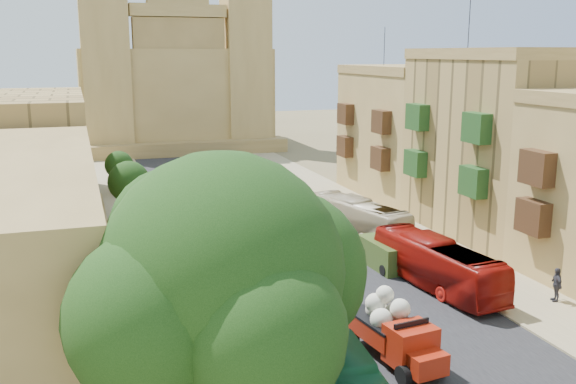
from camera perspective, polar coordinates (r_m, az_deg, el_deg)
road_surface at (r=49.17m, az=-1.47°, el=-3.61°), size 14.00×140.00×0.01m
sidewalk_east at (r=52.61m, az=8.50°, el=-2.69°), size 5.00×140.00×0.01m
sidewalk_west at (r=47.42m, az=-12.55°, el=-4.51°), size 5.00×140.00×0.01m
kerb_east at (r=51.54m, az=6.01°, el=-2.87°), size 0.25×140.00×0.12m
kerb_west at (r=47.69m, az=-9.56°, el=-4.22°), size 0.25×140.00×0.12m
townhouse_c at (r=50.42m, az=17.91°, el=4.21°), size 9.00×14.00×17.40m
townhouse_d at (r=62.26m, az=10.28°, el=5.34°), size 9.00×14.00×15.90m
west_wall at (r=37.47m, az=-15.60°, el=-7.78°), size 1.00×40.00×1.80m
west_building_mid at (r=60.04m, az=-22.29°, el=3.25°), size 10.00×22.00×10.00m
church at (r=94.97m, az=-10.16°, el=9.69°), size 28.00×22.50×36.30m
ficus_tree at (r=21.04m, az=-5.58°, el=-7.95°), size 10.49×9.65×10.49m
street_tree_a at (r=29.28m, az=-10.13°, el=-7.82°), size 3.39×3.39×5.22m
street_tree_b at (r=40.69m, az=-12.60°, el=-2.17°), size 3.42×3.42×5.26m
street_tree_c at (r=52.39m, az=-13.96°, el=0.86°), size 3.33×3.33×5.12m
street_tree_d at (r=64.28m, az=-14.79°, el=2.31°), size 2.73×2.73×4.20m
red_truck at (r=29.47m, az=9.44°, el=-12.03°), size 2.78×5.69×3.21m
olive_pickup at (r=41.64m, az=8.54°, el=-5.51°), size 2.07×4.24×1.72m
bus_green_north at (r=25.10m, az=3.26°, el=-15.93°), size 3.89×11.71×3.20m
bus_red_east at (r=38.53m, az=13.06°, el=-6.25°), size 3.42×10.44×2.85m
bus_cream_east at (r=48.24m, az=6.29°, el=-2.30°), size 4.53×10.22×2.77m
car_blue_a at (r=39.87m, az=1.23°, el=-6.58°), size 1.66×3.49×1.15m
car_white_a at (r=43.92m, az=-0.05°, el=-4.71°), size 1.86×3.99×1.27m
car_cream at (r=49.55m, az=0.79°, el=-2.77°), size 2.56×4.58×1.21m
car_dkblue at (r=56.14m, az=-8.94°, el=-1.14°), size 2.28×4.27×1.18m
car_white_b at (r=60.75m, az=-4.18°, el=0.13°), size 2.48×4.47×1.44m
car_blue_b at (r=70.70m, az=-7.27°, el=1.64°), size 2.13×3.49×1.09m
pedestrian_c at (r=38.63m, az=22.75°, el=-7.59°), size 0.79×1.22×1.92m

